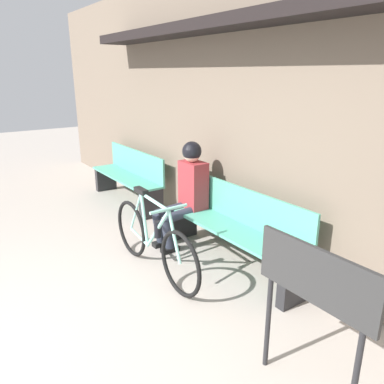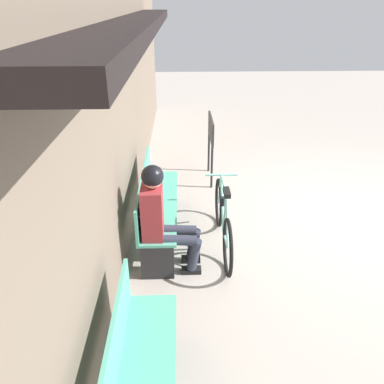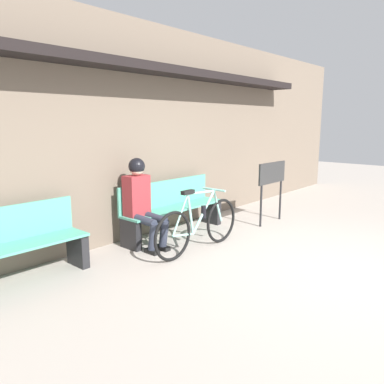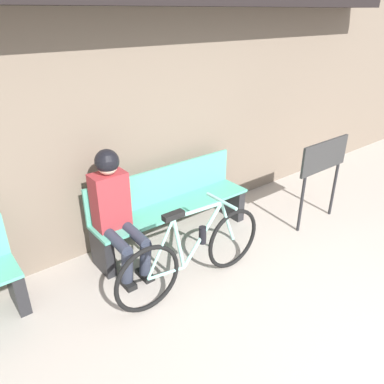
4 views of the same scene
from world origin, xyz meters
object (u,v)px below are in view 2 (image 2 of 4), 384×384
object	(u,v)px
bicycle	(223,220)
signboard	(211,134)
person_seated	(161,213)
park_bench_near	(156,205)

from	to	relation	value
bicycle	signboard	world-z (taller)	signboard
person_seated	signboard	world-z (taller)	person_seated
person_seated	signboard	distance (m)	2.46
park_bench_near	bicycle	distance (m)	0.88
park_bench_near	person_seated	xyz separation A→B (m)	(-0.74, -0.11, 0.31)
park_bench_near	person_seated	distance (m)	0.81
bicycle	person_seated	world-z (taller)	person_seated
bicycle	park_bench_near	bearing A→B (deg)	68.29
bicycle	person_seated	bearing A→B (deg)	120.09
park_bench_near	bicycle	xyz separation A→B (m)	(-0.33, -0.82, -0.04)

